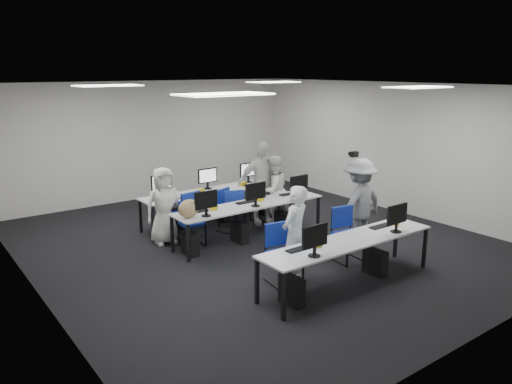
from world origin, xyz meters
TOP-DOWN VIEW (x-y plane):
  - room at (0.00, 0.00)m, footprint 9.00×9.02m
  - ceiling_panels at (0.00, 0.00)m, footprint 5.20×4.60m
  - desk_front at (0.00, -2.40)m, footprint 3.20×0.70m
  - desk_mid at (0.00, 0.20)m, footprint 3.20×0.70m
  - desk_back at (0.00, 1.60)m, footprint 3.20×0.70m
  - equipment_front at (-0.19, -2.42)m, footprint 2.51×0.41m
  - equipment_mid at (-0.19, 0.18)m, footprint 2.91×0.41m
  - equipment_back at (0.19, 1.62)m, footprint 2.91×0.41m
  - chair_0 at (-0.78, -1.76)m, footprint 0.53×0.56m
  - chair_1 at (0.73, -1.72)m, footprint 0.53×0.56m
  - chair_2 at (-1.06, 0.64)m, footprint 0.45×0.49m
  - chair_3 at (-0.01, 0.88)m, footprint 0.57×0.59m
  - chair_4 at (1.12, 0.80)m, footprint 0.58×0.61m
  - chair_5 at (-0.93, 1.14)m, footprint 0.53×0.56m
  - chair_6 at (0.04, 0.93)m, footprint 0.55×0.58m
  - chair_7 at (1.08, 1.12)m, footprint 0.62×0.65m
  - handbag at (-1.39, 0.12)m, footprint 0.41×0.27m
  - student_0 at (-0.63, -1.84)m, footprint 0.67×0.55m
  - student_1 at (0.99, 0.74)m, footprint 0.78×0.63m
  - student_2 at (-1.42, 1.04)m, footprint 0.78×0.55m
  - student_3 at (0.83, 0.92)m, footprint 1.14×0.75m
  - photographer at (1.41, -1.33)m, footprint 1.11×0.66m
  - dslr_camera at (1.41, -1.15)m, footprint 0.14×0.18m

SIDE VIEW (x-z plane):
  - chair_2 at x=-1.06m, z-range -0.15..0.68m
  - chair_3 at x=-0.01m, z-range -0.16..0.72m
  - chair_6 at x=0.04m, z-range -0.17..0.73m
  - chair_0 at x=-0.78m, z-range -0.17..0.77m
  - chair_1 at x=0.73m, z-range -0.17..0.77m
  - chair_5 at x=-0.93m, z-range -0.18..0.78m
  - chair_4 at x=1.12m, z-range -0.18..0.78m
  - chair_7 at x=1.08m, z-range -0.18..0.78m
  - equipment_mid at x=-0.19m, z-range -0.24..0.95m
  - equipment_back at x=0.19m, z-range -0.24..0.95m
  - equipment_front at x=-0.19m, z-range -0.24..0.95m
  - desk_front at x=0.00m, z-range 0.32..1.05m
  - desk_mid at x=0.00m, z-range 0.32..1.05m
  - desk_back at x=0.00m, z-range 0.32..1.05m
  - student_2 at x=-1.42m, z-range 0.00..1.49m
  - student_1 at x=0.99m, z-range 0.00..1.51m
  - student_0 at x=-0.63m, z-range 0.00..1.57m
  - photographer at x=1.41m, z-range 0.00..1.70m
  - handbag at x=-1.39m, z-range 0.73..1.06m
  - student_3 at x=0.83m, z-range 0.00..1.80m
  - room at x=0.00m, z-range 0.00..3.00m
  - dslr_camera at x=1.41m, z-range 1.70..1.80m
  - ceiling_panels at x=0.00m, z-range 2.98..2.99m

